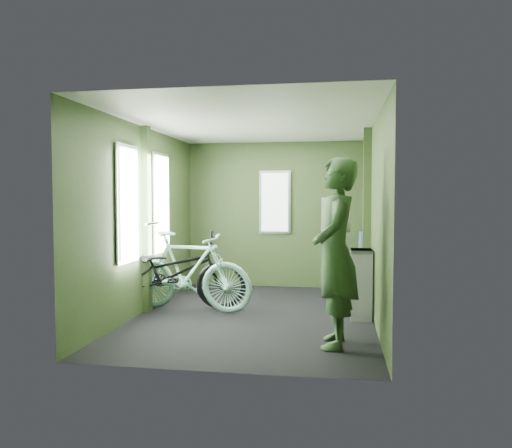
{
  "coord_description": "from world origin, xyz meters",
  "views": [
    {
      "loc": [
        0.97,
        -5.88,
        1.42
      ],
      "look_at": [
        0.0,
        0.1,
        1.1
      ],
      "focal_mm": 35.0,
      "sensor_mm": 36.0,
      "label": 1
    }
  ],
  "objects_px": {
    "bicycle_black": "(172,311)",
    "bicycle_mint": "(188,312)",
    "passenger": "(335,252)",
    "waste_box": "(361,284)",
    "bench_seat": "(348,277)"
  },
  "relations": [
    {
      "from": "passenger",
      "to": "waste_box",
      "type": "relative_size",
      "value": 2.21
    },
    {
      "from": "bench_seat",
      "to": "waste_box",
      "type": "bearing_deg",
      "value": -84.84
    },
    {
      "from": "bicycle_black",
      "to": "passenger",
      "type": "height_order",
      "value": "passenger"
    },
    {
      "from": "bicycle_black",
      "to": "bench_seat",
      "type": "relative_size",
      "value": 2.07
    },
    {
      "from": "bicycle_black",
      "to": "bicycle_mint",
      "type": "height_order",
      "value": "bicycle_black"
    },
    {
      "from": "passenger",
      "to": "waste_box",
      "type": "xyz_separation_m",
      "value": [
        0.3,
        1.15,
        -0.49
      ]
    },
    {
      "from": "waste_box",
      "to": "bicycle_mint",
      "type": "bearing_deg",
      "value": 179.3
    },
    {
      "from": "passenger",
      "to": "bicycle_black",
      "type": "bearing_deg",
      "value": -120.66
    },
    {
      "from": "bicycle_black",
      "to": "waste_box",
      "type": "bearing_deg",
      "value": -104.34
    },
    {
      "from": "bicycle_black",
      "to": "passenger",
      "type": "xyz_separation_m",
      "value": [
        2.02,
        -1.18,
        0.9
      ]
    },
    {
      "from": "bicycle_black",
      "to": "bench_seat",
      "type": "height_order",
      "value": "bench_seat"
    },
    {
      "from": "bicycle_mint",
      "to": "waste_box",
      "type": "distance_m",
      "value": 2.15
    },
    {
      "from": "bicycle_black",
      "to": "passenger",
      "type": "bearing_deg",
      "value": -133.8
    },
    {
      "from": "bicycle_black",
      "to": "passenger",
      "type": "distance_m",
      "value": 2.51
    },
    {
      "from": "waste_box",
      "to": "bench_seat",
      "type": "relative_size",
      "value": 0.9
    }
  ]
}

